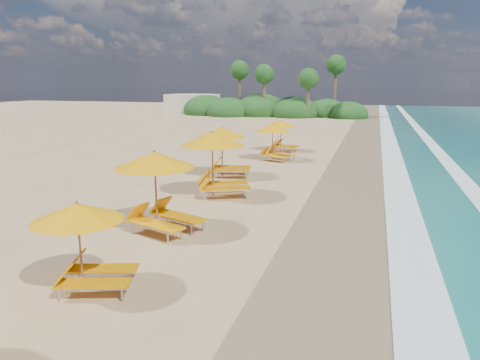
# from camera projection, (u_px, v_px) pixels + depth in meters

# --- Properties ---
(ground) EXTENTS (160.00, 160.00, 0.00)m
(ground) POSITION_uv_depth(u_px,v_px,m) (240.00, 213.00, 15.60)
(ground) COLOR tan
(ground) RESTS_ON ground
(wet_sand) EXTENTS (4.00, 160.00, 0.01)m
(wet_sand) POSITION_uv_depth(u_px,v_px,m) (357.00, 223.00, 14.47)
(wet_sand) COLOR olive
(wet_sand) RESTS_ON ground
(surf_foam) EXTENTS (4.00, 160.00, 0.01)m
(surf_foam) POSITION_uv_depth(u_px,v_px,m) (447.00, 231.00, 13.70)
(surf_foam) COLOR white
(surf_foam) RESTS_ON ground
(station_2) EXTENTS (2.59, 2.53, 2.04)m
(station_2) POSITION_uv_depth(u_px,v_px,m) (87.00, 240.00, 9.64)
(station_2) COLOR olive
(station_2) RESTS_ON ground
(station_3) EXTENTS (3.24, 3.18, 2.52)m
(station_3) POSITION_uv_depth(u_px,v_px,m) (160.00, 187.00, 13.45)
(station_3) COLOR olive
(station_3) RESTS_ON ground
(station_4) EXTENTS (3.44, 3.42, 2.64)m
(station_4) POSITION_uv_depth(u_px,v_px,m) (218.00, 160.00, 17.74)
(station_4) COLOR olive
(station_4) RESTS_ON ground
(station_5) EXTENTS (2.99, 2.86, 2.46)m
(station_5) POSITION_uv_depth(u_px,v_px,m) (226.00, 148.00, 21.51)
(station_5) COLOR olive
(station_5) RESTS_ON ground
(station_6) EXTENTS (2.84, 2.81, 2.18)m
(station_6) POSITION_uv_depth(u_px,v_px,m) (275.00, 140.00, 25.97)
(station_6) COLOR olive
(station_6) RESTS_ON ground
(station_7) EXTENTS (2.50, 2.38, 2.09)m
(station_7) POSITION_uv_depth(u_px,v_px,m) (283.00, 134.00, 29.53)
(station_7) COLOR olive
(station_7) RESTS_ON ground
(treeline) EXTENTS (25.80, 8.80, 9.74)m
(treeline) POSITION_uv_depth(u_px,v_px,m) (267.00, 109.00, 60.74)
(treeline) COLOR #163D14
(treeline) RESTS_ON ground
(beach_building) EXTENTS (7.00, 5.00, 2.80)m
(beach_building) POSITION_uv_depth(u_px,v_px,m) (192.00, 104.00, 66.39)
(beach_building) COLOR beige
(beach_building) RESTS_ON ground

